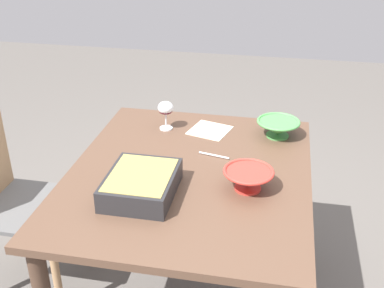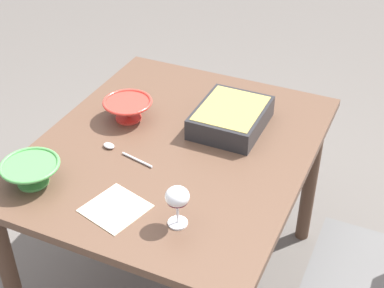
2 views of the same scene
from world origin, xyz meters
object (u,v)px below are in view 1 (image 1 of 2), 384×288
chair (13,201)px  casserole_dish (141,183)px  dining_table (190,193)px  wine_glass (166,110)px  mixing_bowl (278,127)px  small_bowl (248,178)px  napkin (210,130)px  serving_spoon (235,159)px

chair → casserole_dish: (0.22, 0.69, 0.31)m
dining_table → wine_glass: 0.45m
chair → mixing_bowl: bearing=106.9°
casserole_dish → small_bowl: size_ratio=1.59×
dining_table → small_bowl: bearing=70.3°
wine_glass → chair: bearing=-62.8°
casserole_dish → napkin: 0.59m
wine_glass → dining_table: bearing=27.1°
dining_table → serving_spoon: 0.23m
chair → casserole_dish: bearing=72.0°
small_bowl → serving_spoon: bearing=-160.6°
mixing_bowl → napkin: 0.31m
serving_spoon → napkin: serving_spoon is taller
napkin → serving_spoon: bearing=29.3°
chair → serving_spoon: bearing=95.1°
serving_spoon → chair: bearing=-84.9°
chair → small_bowl: bearing=83.8°
dining_table → small_bowl: small_bowl is taller
dining_table → chair: (-0.03, -0.82, -0.16)m
wine_glass → casserole_dish: wine_glass is taller
mixing_bowl → dining_table: bearing=-40.8°
chair → small_bowl: size_ratio=4.42×
mixing_bowl → serving_spoon: bearing=-31.8°
small_bowl → chair: bearing=-96.2°
mixing_bowl → wine_glass: bearing=-87.7°
casserole_dish → chair: bearing=-108.0°
wine_glass → small_bowl: (0.44, 0.42, -0.05)m
wine_glass → mixing_bowl: (-0.02, 0.51, -0.05)m
casserole_dish → napkin: size_ratio=1.75×
chair → dining_table: bearing=87.9°
dining_table → serving_spoon: bearing=125.5°
casserole_dish → serving_spoon: 0.44m
serving_spoon → dining_table: bearing=-54.5°
dining_table → serving_spoon: size_ratio=5.10×
chair → small_bowl: (0.11, 1.06, 0.31)m
chair → serving_spoon: 1.03m
napkin → chair: bearing=-67.6°
dining_table → mixing_bowl: (-0.38, 0.33, 0.15)m
small_bowl → napkin: size_ratio=1.10×
casserole_dish → small_bowl: (-0.11, 0.37, -0.00)m
chair → wine_glass: 0.81m
dining_table → wine_glass: bearing=-152.9°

